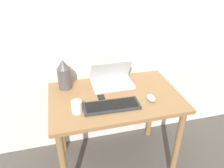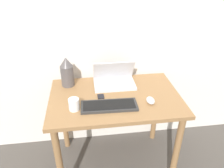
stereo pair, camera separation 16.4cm
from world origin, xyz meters
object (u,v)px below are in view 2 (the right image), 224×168
mp3_player (101,96)px  mug (74,104)px  laptop (114,79)px  keyboard (109,106)px  mouse (151,100)px  vase (67,72)px

mp3_player → mug: 0.24m
laptop → keyboard: 0.33m
laptop → mug: bearing=-136.1°
laptop → mouse: 0.38m
mouse → mp3_player: (-0.36, 0.12, -0.01)m
mouse → vase: vase is taller
mug → keyboard: bearing=-0.6°
keyboard → laptop: bearing=75.7°
vase → mug: (0.06, -0.35, -0.08)m
vase → mp3_player: 0.35m
keyboard → vase: size_ratio=1.64×
mouse → vase: 0.70m
mouse → keyboard: bearing=-177.6°
laptop → vase: bearing=174.6°
mouse → laptop: bearing=126.7°
mouse → vase: size_ratio=0.37×
keyboard → vase: (-0.30, 0.35, 0.11)m
keyboard → mug: (-0.25, 0.00, 0.03)m
mouse → mug: 0.55m
keyboard → mug: 0.25m
vase → mp3_player: (0.25, -0.22, -0.12)m
mouse → mug: mug is taller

